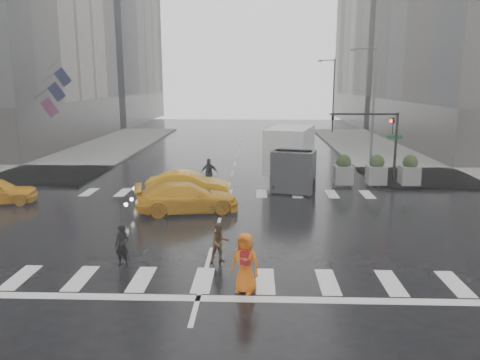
{
  "coord_description": "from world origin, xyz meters",
  "views": [
    {
      "loc": [
        1.69,
        -20.03,
        6.27
      ],
      "look_at": [
        0.91,
        2.0,
        1.63
      ],
      "focal_mm": 35.0,
      "sensor_mm": 36.0,
      "label": 1
    }
  ],
  "objects_px": {
    "pedestrian_brown": "(220,242)",
    "box_truck": "(291,155)",
    "traffic_signal_pole": "(380,134)",
    "pedestrian_orange": "(245,263)",
    "taxi_mid": "(188,185)"
  },
  "relations": [
    {
      "from": "pedestrian_brown",
      "to": "box_truck",
      "type": "distance_m",
      "value": 13.54
    },
    {
      "from": "pedestrian_orange",
      "to": "box_truck",
      "type": "bearing_deg",
      "value": 103.39
    },
    {
      "from": "traffic_signal_pole",
      "to": "pedestrian_orange",
      "type": "height_order",
      "value": "traffic_signal_pole"
    },
    {
      "from": "traffic_signal_pole",
      "to": "pedestrian_orange",
      "type": "distance_m",
      "value": 16.81
    },
    {
      "from": "pedestrian_orange",
      "to": "taxi_mid",
      "type": "height_order",
      "value": "pedestrian_orange"
    },
    {
      "from": "taxi_mid",
      "to": "box_truck",
      "type": "bearing_deg",
      "value": -57.85
    },
    {
      "from": "pedestrian_orange",
      "to": "box_truck",
      "type": "distance_m",
      "value": 15.68
    },
    {
      "from": "taxi_mid",
      "to": "box_truck",
      "type": "height_order",
      "value": "box_truck"
    },
    {
      "from": "traffic_signal_pole",
      "to": "pedestrian_orange",
      "type": "xyz_separation_m",
      "value": [
        -7.63,
        -14.81,
        -2.28
      ]
    },
    {
      "from": "box_truck",
      "to": "traffic_signal_pole",
      "type": "bearing_deg",
      "value": 7.73
    },
    {
      "from": "pedestrian_brown",
      "to": "pedestrian_orange",
      "type": "bearing_deg",
      "value": -89.69
    },
    {
      "from": "pedestrian_brown",
      "to": "taxi_mid",
      "type": "distance_m",
      "value": 9.49
    },
    {
      "from": "pedestrian_brown",
      "to": "box_truck",
      "type": "bearing_deg",
      "value": 53.84
    },
    {
      "from": "traffic_signal_pole",
      "to": "taxi_mid",
      "type": "distance_m",
      "value": 11.76
    },
    {
      "from": "traffic_signal_pole",
      "to": "pedestrian_brown",
      "type": "distance_m",
      "value": 15.29
    }
  ]
}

